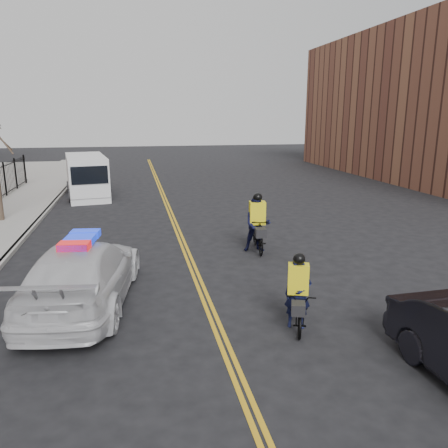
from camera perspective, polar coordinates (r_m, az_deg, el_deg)
name	(u,v)px	position (r m, az deg, el deg)	size (l,w,h in m)	color
ground	(205,297)	(11.75, -2.52, -9.52)	(120.00, 120.00, 0.00)	black
center_line_left	(174,225)	(19.29, -6.61, -0.15)	(0.10, 60.00, 0.01)	gold
center_line_right	(177,225)	(19.30, -6.13, -0.12)	(0.10, 60.00, 0.01)	gold
curb	(30,231)	(19.68, -24.03, -0.80)	(0.20, 60.00, 0.15)	gray
police_cruiser	(83,274)	(11.58, -17.95, -6.20)	(3.05, 5.90, 1.80)	silver
cargo_van	(87,177)	(26.99, -17.47, 5.88)	(2.93, 6.00, 2.41)	silver
cyclist_near	(297,302)	(10.12, 9.55, -9.97)	(1.18, 1.89, 1.75)	black
cyclist_far	(257,228)	(15.39, 4.34, -0.58)	(1.01, 2.12, 2.09)	black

